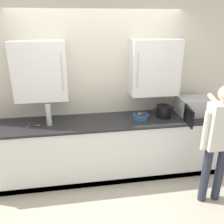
{
  "coord_description": "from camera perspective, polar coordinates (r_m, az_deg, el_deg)",
  "views": [
    {
      "loc": [
        -0.37,
        -2.58,
        2.33
      ],
      "look_at": [
        0.15,
        0.61,
        1.09
      ],
      "focal_mm": 37.79,
      "sensor_mm": 36.0,
      "label": 1
    }
  ],
  "objects": [
    {
      "name": "fruit_bowl",
      "position": [
        3.62,
        6.94,
        -0.97
      ],
      "size": [
        0.23,
        0.23,
        0.1
      ],
      "color": "#335684",
      "rests_on": "counter_unit"
    },
    {
      "name": "back_wall_tiled",
      "position": [
        3.68,
        -3.29,
        7.98
      ],
      "size": [
        4.27,
        0.44,
        2.88
      ],
      "color": "beige",
      "rests_on": "ground_plane"
    },
    {
      "name": "microwave_oven",
      "position": [
        3.96,
        19.05,
        1.34
      ],
      "size": [
        0.59,
        0.78,
        0.27
      ],
      "color": "#B7BABF",
      "rests_on": "counter_unit"
    },
    {
      "name": "wooden_spoon",
      "position": [
        3.53,
        -18.47,
        -3.19
      ],
      "size": [
        0.17,
        0.2,
        0.02
      ],
      "color": "brown",
      "rests_on": "counter_unit"
    },
    {
      "name": "thermos_flask",
      "position": [
        3.46,
        -15.08,
        -0.67
      ],
      "size": [
        0.08,
        0.08,
        0.31
      ],
      "color": "#B7BABF",
      "rests_on": "counter_unit"
    },
    {
      "name": "stock_pot",
      "position": [
        3.73,
        12.44,
        0.16
      ],
      "size": [
        0.34,
        0.24,
        0.21
      ],
      "color": "black",
      "rests_on": "counter_unit"
    },
    {
      "name": "person_figure",
      "position": [
        3.28,
        24.38,
        -5.35
      ],
      "size": [
        0.44,
        0.65,
        1.64
      ],
      "color": "#282D3D",
      "rests_on": "ground_plane"
    },
    {
      "name": "ground_plane",
      "position": [
        3.5,
        -0.89,
        -20.76
      ],
      "size": [
        9.2,
        9.2,
        0.0
      ],
      "primitive_type": "plane",
      "color": "#B7AD99"
    },
    {
      "name": "counter_unit",
      "position": [
        3.75,
        -2.41,
        -8.74
      ],
      "size": [
        3.83,
        0.68,
        0.94
      ],
      "color": "white",
      "rests_on": "ground_plane"
    }
  ]
}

